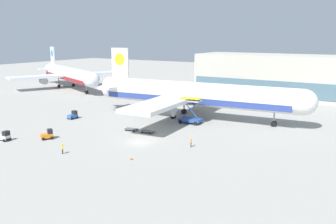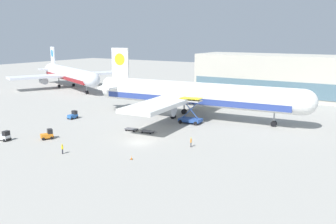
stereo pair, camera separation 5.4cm
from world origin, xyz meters
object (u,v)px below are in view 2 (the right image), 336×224
object	(u,v)px
baggage_dolly_lead	(131,129)
baggage_tug_foreground	(48,135)
airplane_main	(191,95)
airplane_distant	(68,74)
baggage_dolly_second	(148,131)
ground_crew_near	(62,148)
baggage_tug_far	(5,136)
scissor_lift_loader	(191,114)
baggage_tug_mid	(73,115)
traffic_cone_near	(131,158)
ground_crew_far	(191,141)

from	to	relation	value
baggage_dolly_lead	baggage_tug_foreground	bearing A→B (deg)	-132.11
airplane_main	airplane_distant	xyz separation A→B (m)	(-66.55, 22.09, -0.51)
baggage_tug_foreground	baggage_dolly_second	xyz separation A→B (m)	(14.18, 14.46, -0.49)
baggage_dolly_lead	ground_crew_near	xyz separation A→B (m)	(-0.35, -19.20, 0.68)
baggage_tug_far	baggage_dolly_second	world-z (taller)	baggage_tug_far
scissor_lift_loader	baggage_tug_mid	xyz separation A→B (m)	(-26.95, -11.21, -1.37)
baggage_tug_mid	baggage_tug_far	bearing A→B (deg)	-167.27
baggage_tug_mid	ground_crew_near	bearing A→B (deg)	-133.33
airplane_main	baggage_tug_mid	xyz separation A→B (m)	(-24.02, -16.76, -4.96)
ground_crew_near	baggage_tug_foreground	bearing A→B (deg)	-5.11
baggage_tug_foreground	traffic_cone_near	xyz separation A→B (m)	(21.82, -1.14, -0.58)
baggage_dolly_second	ground_crew_near	xyz separation A→B (m)	(-4.40, -19.57, 0.68)
airplane_main	scissor_lift_loader	distance (m)	7.22
scissor_lift_loader	baggage_tug_mid	world-z (taller)	scissor_lift_loader
baggage_dolly_second	ground_crew_near	world-z (taller)	ground_crew_near
airplane_main	baggage_tug_foreground	distance (m)	36.15
baggage_tug_mid	airplane_main	bearing A→B (deg)	-50.80
airplane_distant	baggage_tug_far	world-z (taller)	airplane_distant
airplane_main	baggage_tug_far	world-z (taller)	airplane_main
baggage_dolly_lead	baggage_tug_mid	bearing A→B (deg)	168.25
baggage_tug_far	ground_crew_far	bearing A→B (deg)	18.65
ground_crew_far	baggage_tug_mid	bearing A→B (deg)	-122.48
ground_crew_near	traffic_cone_near	distance (m)	12.70
scissor_lift_loader	baggage_tug_mid	size ratio (longest dim) A/B	2.36
baggage_tug_mid	traffic_cone_near	world-z (taller)	baggage_tug_mid
airplane_distant	scissor_lift_loader	distance (m)	74.83
baggage_tug_far	ground_crew_far	size ratio (longest dim) A/B	1.42
scissor_lift_loader	traffic_cone_near	xyz separation A→B (m)	(4.27, -28.27, -1.95)
baggage_tug_far	traffic_cone_near	size ratio (longest dim) A/B	4.23
airplane_main	ground_crew_near	bearing A→B (deg)	-101.91
ground_crew_near	ground_crew_far	distance (m)	23.01
scissor_lift_loader	ground_crew_near	xyz separation A→B (m)	(-7.77, -32.25, -1.18)
ground_crew_far	ground_crew_near	bearing A→B (deg)	-71.50
baggage_tug_far	ground_crew_near	distance (m)	16.05
scissor_lift_loader	traffic_cone_near	bearing A→B (deg)	-86.01
baggage_dolly_lead	baggage_dolly_second	bearing A→B (deg)	-1.17
ground_crew_near	ground_crew_far	bearing A→B (deg)	-115.26
scissor_lift_loader	ground_crew_far	world-z (taller)	scissor_lift_loader
baggage_tug_foreground	ground_crew_far	xyz separation A→B (m)	(26.82, 10.36, 0.21)
airplane_main	ground_crew_far	distance (m)	25.87
baggage_tug_foreground	baggage_dolly_lead	distance (m)	17.36
baggage_dolly_lead	ground_crew_near	size ratio (longest dim) A/B	2.09
baggage_tug_far	scissor_lift_loader	bearing A→B (deg)	47.07
baggage_tug_mid	ground_crew_far	world-z (taller)	baggage_tug_mid
baggage_tug_foreground	baggage_dolly_second	bearing A→B (deg)	-14.92
airplane_main	airplane_distant	bearing A→B (deg)	157.03
airplane_distant	ground_crew_near	bearing A→B (deg)	-19.59
scissor_lift_loader	ground_crew_far	size ratio (longest dim) A/B	3.28
ground_crew_near	traffic_cone_near	size ratio (longest dim) A/B	2.93
baggage_tug_far	airplane_main	bearing A→B (deg)	54.55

